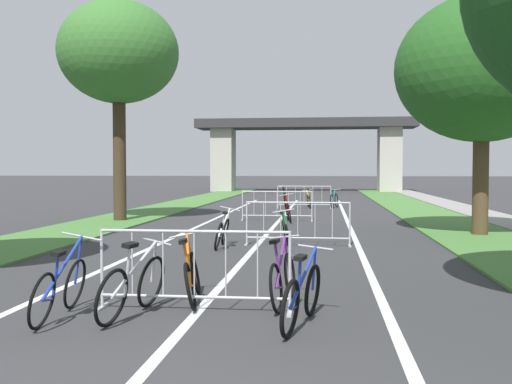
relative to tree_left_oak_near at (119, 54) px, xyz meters
The scene contains 24 objects.
grass_verge_left 7.77m from the tree_left_oak_near, 91.85° to the left, with size 2.62×54.30×0.05m, color #477A38.
grass_verge_right 13.62m from the tree_left_oak_near, 24.82° to the left, with size 2.62×54.30×0.05m, color #477A38.
sidewalk_path_right 15.43m from the tree_left_oak_near, 21.20° to the left, with size 1.69×54.30×0.08m, color gray.
lane_stripe_center 8.12m from the tree_left_oak_near, 13.62° to the right, with size 0.14×31.41×0.01m, color silver.
lane_stripe_right_lane 9.91m from the tree_left_oak_near, ahead, with size 0.14×31.41×0.01m, color silver.
lane_stripe_left_lane 6.73m from the tree_left_oak_near, 23.23° to the right, with size 0.14×31.41×0.01m, color silver.
overpass_bridge 28.43m from the tree_left_oak_near, 78.81° to the left, with size 17.57×3.61×5.85m.
tree_left_oak_near is the anchor object (origin of this frame).
tree_right_pine_far 11.83m from the tree_left_oak_near, 15.58° to the right, with size 4.66×4.66×6.53m.
crowd_barrier_nearest 14.45m from the tree_left_oak_near, 66.09° to the right, with size 2.53×0.47×1.05m.
crowd_barrier_second 10.12m from the tree_left_oak_near, 41.31° to the right, with size 2.53×0.46×1.05m.
crowd_barrier_third 7.65m from the tree_left_oak_near, ahead, with size 2.53×0.48×1.05m.
crowd_barrier_fourth 11.06m from the tree_left_oak_near, 50.63° to the left, with size 2.53×0.45×1.05m.
bicycle_blue_0 14.52m from the tree_left_oak_near, 73.11° to the right, with size 0.53×1.66×1.02m.
bicycle_red_1 8.00m from the tree_left_oak_near, ahead, with size 0.47×1.64×1.01m.
bicycle_orange_2 14.08m from the tree_left_oak_near, 65.82° to the right, with size 0.64×1.64×0.95m.
bicycle_white_3 9.57m from the tree_left_oak_near, 52.84° to the right, with size 0.49×1.68×0.94m.
bicycle_black_4 11.03m from the tree_left_oak_near, 56.96° to the left, with size 0.43×1.73×1.03m.
bicycle_silver_5 14.61m from the tree_left_oak_near, 69.41° to the right, with size 0.63×1.69×0.96m.
bicycle_green_6 10.39m from the tree_left_oak_near, 45.05° to the right, with size 0.48×1.60×0.95m.
bicycle_purple_7 14.59m from the tree_left_oak_near, 60.98° to the right, with size 0.43×1.63×0.92m.
bicycle_teal_8 12.25m from the tree_left_oak_near, 46.44° to the left, with size 0.54×1.62×0.89m.
bicycle_yellow_9 11.58m from the tree_left_oak_near, 51.49° to the left, with size 0.50×1.69×0.92m.
bicycle_blue_10 15.58m from the tree_left_oak_near, 61.95° to the right, with size 0.60×1.66×0.90m.
Camera 1 is at (1.61, -2.55, 1.83)m, focal length 40.83 mm.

